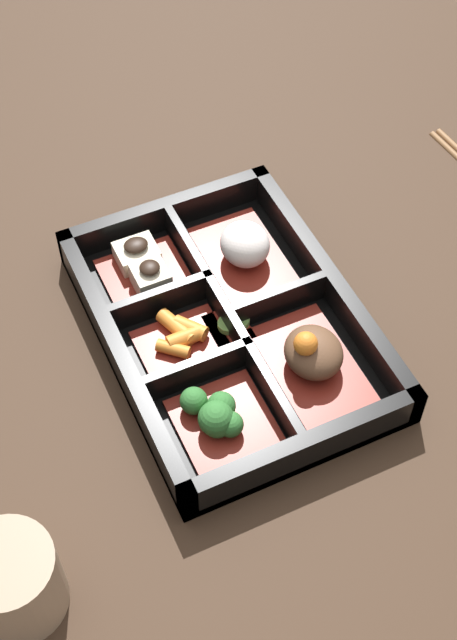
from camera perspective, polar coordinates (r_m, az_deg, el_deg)
ground_plane at (r=0.84m, az=0.00°, el=-1.04°), size 3.00×3.00×0.00m
bento_base at (r=0.84m, az=0.00°, el=-0.83°), size 0.31×0.23×0.01m
bento_rim at (r=0.83m, az=-0.11°, el=-0.19°), size 0.31×0.23×0.04m
bowl_rice at (r=0.88m, az=1.06°, el=4.57°), size 0.12×0.07×0.05m
bowl_stew at (r=0.80m, az=5.40°, el=-2.29°), size 0.12×0.07×0.06m
bowl_tofu at (r=0.87m, az=-5.43°, el=3.31°), size 0.07×0.08×0.04m
bowl_carrots at (r=0.82m, az=-3.02°, el=-1.17°), size 0.07×0.08×0.02m
bowl_greens at (r=0.76m, az=-0.70°, el=-6.22°), size 0.08×0.08×0.04m
bowl_pickles at (r=0.83m, az=0.34°, el=-0.43°), size 0.04×0.04×0.01m
tea_cup at (r=0.70m, az=-13.65°, el=-15.91°), size 0.07×0.07×0.07m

